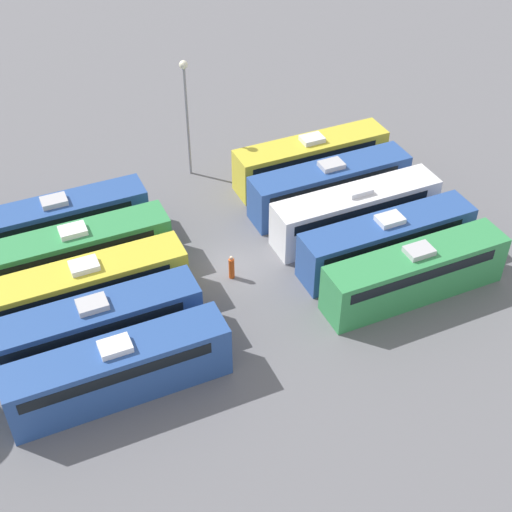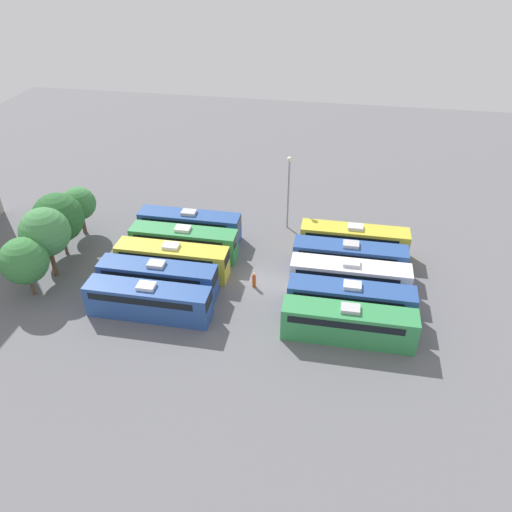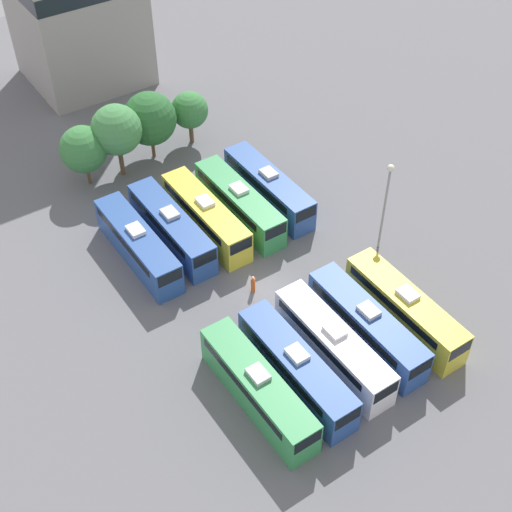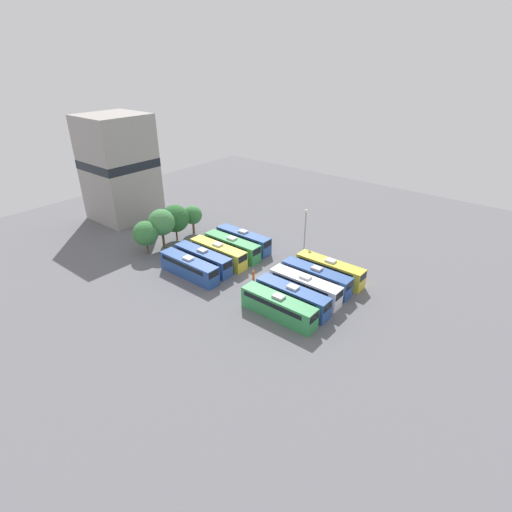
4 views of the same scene
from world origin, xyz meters
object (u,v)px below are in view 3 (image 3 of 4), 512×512
object	(u,v)px
bus_6	(171,227)
light_pole	(387,194)
bus_1	(296,368)
tree_2	(150,119)
worker_person	(253,284)
bus_4	(404,308)
tree_0	(83,149)
bus_7	(206,215)
bus_5	(138,244)
bus_2	(333,345)
tree_1	(116,130)
bus_9	(268,187)
bus_0	(258,388)
bus_3	(366,324)
bus_8	(239,202)
tree_3	(190,110)

from	to	relation	value
bus_6	light_pole	world-z (taller)	light_pole
bus_1	tree_2	xyz separation A→B (m)	(4.81, 30.85, 2.75)
tree_2	worker_person	bearing A→B (deg)	-95.88
bus_4	worker_person	bearing A→B (deg)	129.43
bus_1	tree_0	distance (m)	30.67
bus_7	tree_0	world-z (taller)	tree_0
worker_person	light_pole	size ratio (longest dim) A/B	0.19
bus_5	light_pole	world-z (taller)	light_pole
bus_2	tree_2	distance (m)	30.84
bus_7	bus_2	bearing A→B (deg)	-89.41
bus_5	tree_1	world-z (taller)	tree_1
bus_9	light_pole	world-z (taller)	light_pole
light_pole	bus_2	bearing A→B (deg)	-146.37
bus_0	light_pole	world-z (taller)	light_pole
bus_0	bus_7	bearing A→B (deg)	69.82
bus_3	bus_4	bearing A→B (deg)	-6.26
bus_0	bus_4	size ratio (longest dim) A/B	1.00
bus_6	tree_2	bearing A→B (deg)	68.93
tree_1	worker_person	bearing A→B (deg)	-85.16
bus_5	light_pole	size ratio (longest dim) A/B	1.29
bus_6	tree_2	world-z (taller)	tree_2
bus_0	tree_2	xyz separation A→B (m)	(8.09, 30.76, 2.75)
bus_7	bus_9	size ratio (longest dim) A/B	1.00
bus_6	tree_0	bearing A→B (deg)	101.82
bus_1	tree_2	bearing A→B (deg)	81.13
bus_4	tree_2	distance (m)	31.59
bus_1	worker_person	size ratio (longest dim) A/B	6.84
light_pole	tree_2	distance (m)	25.29
bus_1	bus_8	world-z (taller)	same
worker_person	tree_3	distance (m)	22.74
bus_6	bus_9	world-z (taller)	same
bus_3	bus_9	xyz separation A→B (m)	(3.45, 18.05, 0.00)
bus_6	bus_8	bearing A→B (deg)	-4.40
bus_5	tree_1	xyz separation A→B (m)	(4.27, 11.78, 3.42)
bus_6	bus_9	size ratio (longest dim) A/B	1.00
light_pole	tree_2	world-z (taller)	light_pole
bus_1	bus_5	xyz separation A→B (m)	(-3.40, 18.17, 0.00)
tree_1	bus_6	bearing A→B (deg)	-94.12
bus_6	bus_8	distance (m)	6.79
bus_1	light_pole	xyz separation A→B (m)	(14.81, 7.67, 4.21)
bus_0	bus_1	xyz separation A→B (m)	(3.27, -0.10, 0.00)
bus_9	tree_3	world-z (taller)	tree_3
bus_0	bus_8	world-z (taller)	same
tree_0	worker_person	bearing A→B (deg)	-76.44
bus_6	bus_7	size ratio (longest dim) A/B	1.00
bus_8	bus_9	world-z (taller)	same
bus_8	tree_0	bearing A→B (deg)	126.51
bus_3	bus_8	xyz separation A→B (m)	(-0.07, 17.66, 0.00)
bus_1	tree_3	world-z (taller)	tree_3
tree_1	tree_0	bearing A→B (deg)	170.83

